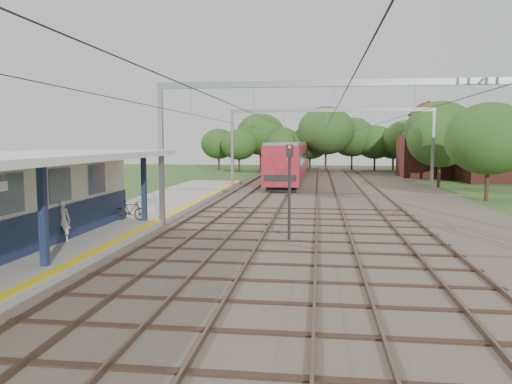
{
  "coord_description": "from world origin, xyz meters",
  "views": [
    {
      "loc": [
        2.55,
        -8.32,
        4.23
      ],
      "look_at": [
        -0.66,
        17.18,
        1.6
      ],
      "focal_mm": 35.0,
      "sensor_mm": 36.0,
      "label": 1
    }
  ],
  "objects_px": {
    "person": "(63,221)",
    "bicycle": "(130,210)",
    "signal_post": "(289,182)",
    "train": "(293,158)"
  },
  "relations": [
    {
      "from": "person",
      "to": "bicycle",
      "type": "xyz_separation_m",
      "value": [
        0.64,
        5.35,
        -0.33
      ]
    },
    {
      "from": "bicycle",
      "to": "signal_post",
      "type": "height_order",
      "value": "signal_post"
    },
    {
      "from": "person",
      "to": "train",
      "type": "distance_m",
      "value": 41.09
    },
    {
      "from": "bicycle",
      "to": "signal_post",
      "type": "bearing_deg",
      "value": -110.13
    },
    {
      "from": "signal_post",
      "to": "train",
      "type": "bearing_deg",
      "value": 96.28
    },
    {
      "from": "train",
      "to": "signal_post",
      "type": "xyz_separation_m",
      "value": [
        1.85,
        -37.83,
        0.29
      ]
    },
    {
      "from": "person",
      "to": "bicycle",
      "type": "distance_m",
      "value": 5.4
    },
    {
      "from": "train",
      "to": "signal_post",
      "type": "height_order",
      "value": "train"
    },
    {
      "from": "person",
      "to": "train",
      "type": "relative_size",
      "value": 0.04
    },
    {
      "from": "bicycle",
      "to": "signal_post",
      "type": "relative_size",
      "value": 0.39
    }
  ]
}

